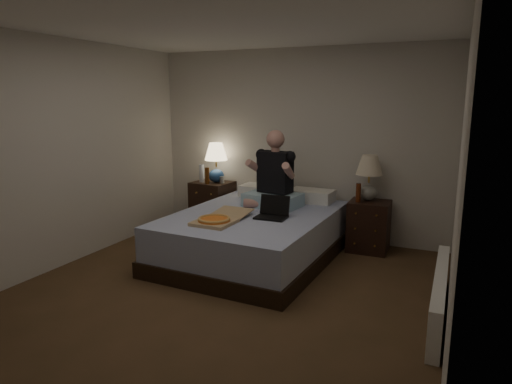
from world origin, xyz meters
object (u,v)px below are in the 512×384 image
at_px(beer_bottle_right, 358,193).
at_px(nightstand_left, 213,205).
at_px(bed, 254,236).
at_px(beer_bottle_left, 207,176).
at_px(lamp_right, 369,178).
at_px(person, 273,169).
at_px(radiator, 439,295).
at_px(nightstand_right, 369,226).
at_px(lamp_left, 216,163).
at_px(soda_can, 222,180).
at_px(pizza_box, 214,220).
at_px(water_bottle, 202,173).
at_px(laptop, 271,208).

bearing_deg(beer_bottle_right, nightstand_left, 175.08).
height_order(bed, beer_bottle_right, beer_bottle_right).
xyz_separation_m(nightstand_left, beer_bottle_left, (0.01, -0.16, 0.46)).
bearing_deg(bed, lamp_right, 40.69).
height_order(person, radiator, person).
height_order(nightstand_right, radiator, nightstand_right).
height_order(lamp_left, soda_can, lamp_left).
bearing_deg(pizza_box, bed, 74.09).
bearing_deg(water_bottle, nightstand_right, -0.65).
bearing_deg(radiator, person, 150.58).
relative_size(nightstand_right, lamp_left, 1.11).
distance_m(nightstand_left, beer_bottle_right, 2.16).
bearing_deg(soda_can, laptop, -41.53).
bearing_deg(laptop, beer_bottle_right, 47.81).
bearing_deg(bed, laptop, -25.39).
xyz_separation_m(nightstand_right, beer_bottle_right, (-0.13, -0.09, 0.43)).
xyz_separation_m(laptop, radiator, (1.78, -0.56, -0.47)).
bearing_deg(pizza_box, nightstand_right, 48.48).
distance_m(beer_bottle_left, pizza_box, 1.63).
distance_m(bed, person, 0.85).
xyz_separation_m(person, laptop, (0.20, -0.56, -0.34)).
bearing_deg(person, beer_bottle_left, 170.98).
xyz_separation_m(soda_can, beer_bottle_left, (-0.17, -0.11, 0.06)).
xyz_separation_m(bed, person, (0.07, 0.41, 0.74)).
distance_m(nightstand_left, nightstand_right, 2.24).
height_order(lamp_right, beer_bottle_right, lamp_right).
bearing_deg(pizza_box, water_bottle, 126.95).
bearing_deg(water_bottle, pizza_box, -55.27).
bearing_deg(laptop, radiator, -18.69).
bearing_deg(beer_bottle_right, laptop, -131.01).
height_order(nightstand_left, soda_can, soda_can).
relative_size(soda_can, beer_bottle_right, 0.43).
distance_m(lamp_right, beer_bottle_left, 2.20).
bearing_deg(nightstand_right, beer_bottle_left, -179.07).
xyz_separation_m(lamp_left, water_bottle, (-0.20, -0.07, -0.15)).
xyz_separation_m(water_bottle, person, (1.27, -0.45, 0.21)).
bearing_deg(lamp_left, bed, -42.74).
bearing_deg(lamp_right, beer_bottle_right, -122.88).
relative_size(nightstand_left, beer_bottle_right, 2.96).
height_order(bed, nightstand_left, nightstand_left).
relative_size(beer_bottle_left, beer_bottle_right, 1.00).
distance_m(lamp_right, water_bottle, 2.34).
xyz_separation_m(beer_bottle_right, laptop, (-0.77, -0.89, -0.07)).
relative_size(bed, nightstand_left, 3.22).
relative_size(nightstand_left, radiator, 0.43).
distance_m(beer_bottle_right, pizza_box, 1.83).
relative_size(lamp_left, radiator, 0.35).
relative_size(water_bottle, beer_bottle_left, 1.09).
relative_size(lamp_right, pizza_box, 0.74).
bearing_deg(laptop, lamp_right, 48.83).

